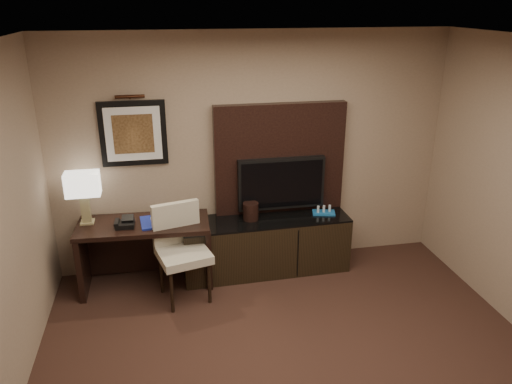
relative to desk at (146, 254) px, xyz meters
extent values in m
cube|color=silver|center=(1.27, -2.15, 2.33)|extent=(4.50, 5.00, 0.01)
cube|color=gray|center=(1.27, 0.35, 0.98)|extent=(4.50, 0.01, 2.70)
cube|color=black|center=(0.00, 0.00, 0.00)|extent=(1.43, 0.67, 0.75)
cube|color=black|center=(1.36, 0.05, -0.05)|extent=(1.92, 0.58, 0.66)
cube|color=black|center=(1.57, 0.29, 0.90)|extent=(1.50, 0.12, 1.30)
cube|color=black|center=(1.57, 0.19, 0.65)|extent=(1.00, 0.08, 0.60)
cube|color=black|center=(-0.03, 0.33, 1.28)|extent=(0.70, 0.04, 0.70)
cylinder|color=#3B1F13|center=(-0.03, 0.29, 1.68)|extent=(0.04, 0.04, 0.30)
cube|color=navy|center=(0.11, -0.03, 0.38)|extent=(0.29, 0.36, 0.02)
imported|color=#C7B19C|center=(0.08, -0.04, 0.49)|extent=(0.18, 0.04, 0.24)
cylinder|color=silver|center=(0.43, 0.06, 0.47)|extent=(0.07, 0.07, 0.19)
cylinder|color=black|center=(1.19, 0.07, 0.38)|extent=(0.21, 0.21, 0.20)
camera|label=1|loc=(0.26, -5.00, 2.62)|focal=35.00mm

